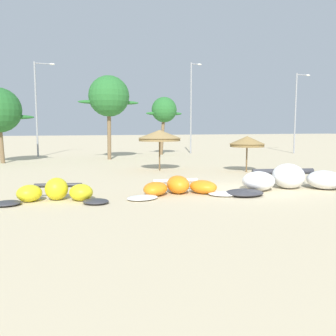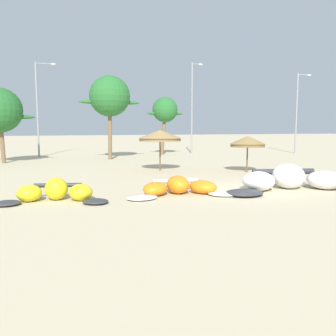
% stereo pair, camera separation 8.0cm
% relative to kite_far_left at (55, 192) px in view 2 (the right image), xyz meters
% --- Properties ---
extents(ground_plane, '(260.00, 260.00, 0.00)m').
position_rel_kite_far_left_xyz_m(ground_plane, '(8.71, -0.40, -0.36)').
color(ground_plane, beige).
extents(kite_far_left, '(4.60, 2.73, 0.95)m').
position_rel_kite_far_left_xyz_m(kite_far_left, '(0.00, 0.00, 0.00)').
color(kite_far_left, '#333338').
rests_on(kite_far_left, ground).
extents(kite_left, '(5.32, 2.74, 0.83)m').
position_rel_kite_far_left_xyz_m(kite_left, '(5.40, -0.36, -0.04)').
color(kite_left, white).
rests_on(kite_left, ground).
extents(kite_left_of_center, '(7.58, 4.43, 1.25)m').
position_rel_kite_far_left_xyz_m(kite_left_of_center, '(11.05, -1.07, 0.12)').
color(kite_left_of_center, '#333338').
rests_on(kite_left_of_center, ground).
extents(beach_umbrella_near_van, '(3.07, 3.07, 2.88)m').
position_rel_kite_far_left_xyz_m(beach_umbrella_near_van, '(7.42, 8.58, 2.13)').
color(beach_umbrella_near_van, brown).
rests_on(beach_umbrella_near_van, ground).
extents(beach_umbrella_middle, '(2.42, 2.42, 2.47)m').
position_rel_kite_far_left_xyz_m(beach_umbrella_middle, '(12.78, 5.76, 1.74)').
color(beach_umbrella_middle, brown).
rests_on(beach_umbrella_middle, ground).
extents(palm_left_of_gap, '(5.77, 3.85, 7.92)m').
position_rel_kite_far_left_xyz_m(palm_left_of_gap, '(5.77, 18.70, 5.58)').
color(palm_left_of_gap, brown).
rests_on(palm_left_of_gap, ground).
extents(palm_center_left, '(4.23, 2.82, 6.44)m').
position_rel_kite_far_left_xyz_m(palm_center_left, '(12.67, 22.64, 4.59)').
color(palm_center_left, brown).
rests_on(palm_center_left, ground).
extents(lamppost_west, '(2.10, 0.24, 9.73)m').
position_rel_kite_far_left_xyz_m(lamppost_west, '(-0.58, 24.37, 5.08)').
color(lamppost_west, gray).
rests_on(lamppost_west, ground).
extents(lamppost_west_center, '(1.43, 0.24, 10.53)m').
position_rel_kite_far_left_xyz_m(lamppost_west_center, '(16.40, 23.54, 5.41)').
color(lamppost_west_center, gray).
rests_on(lamppost_west_center, ground).
extents(lamppost_east_center, '(1.98, 0.24, 9.35)m').
position_rel_kite_far_left_xyz_m(lamppost_east_center, '(28.20, 19.58, 4.88)').
color(lamppost_east_center, gray).
rests_on(lamppost_east_center, ground).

